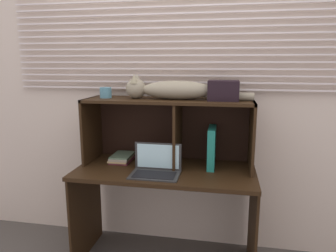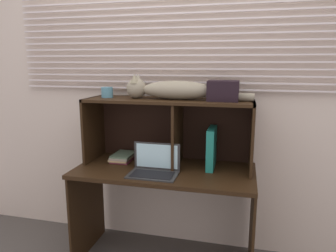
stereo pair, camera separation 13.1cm
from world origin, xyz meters
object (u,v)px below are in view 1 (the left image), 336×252
(book_stack, at_px, (122,158))
(small_basket, at_px, (106,93))
(storage_box, at_px, (223,90))
(cat, at_px, (171,90))
(laptop, at_px, (156,168))
(binder_upright, at_px, (212,147))

(book_stack, xyz_separation_m, small_basket, (-0.12, -0.00, 0.53))
(storage_box, bearing_deg, cat, 180.00)
(cat, bearing_deg, small_basket, 180.00)
(laptop, xyz_separation_m, storage_box, (0.46, 0.24, 0.55))
(book_stack, bearing_deg, binder_upright, -0.06)
(laptop, height_order, binder_upright, binder_upright)
(laptop, bearing_deg, binder_upright, 31.41)
(small_basket, distance_m, storage_box, 0.92)
(small_basket, relative_size, storage_box, 0.41)
(book_stack, distance_m, storage_box, 0.98)
(laptop, height_order, book_stack, laptop)
(cat, distance_m, small_basket, 0.52)
(book_stack, bearing_deg, laptop, -34.88)
(small_basket, bearing_deg, book_stack, 0.37)
(small_basket, height_order, storage_box, storage_box)
(binder_upright, height_order, storage_box, storage_box)
(book_stack, bearing_deg, cat, -0.11)
(small_basket, bearing_deg, storage_box, 0.00)
(binder_upright, bearing_deg, cat, 180.00)
(laptop, height_order, storage_box, storage_box)
(binder_upright, distance_m, small_basket, 0.93)
(cat, xyz_separation_m, binder_upright, (0.32, 0.00, -0.43))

